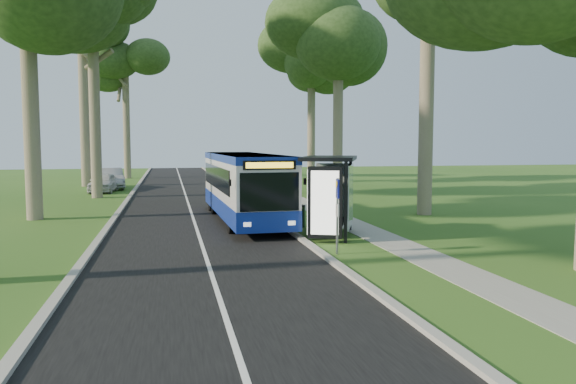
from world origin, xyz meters
The scene contains 17 objects.
ground centered at (0.00, 0.00, 0.00)m, with size 120.00×120.00×0.00m, color #305A1C.
road centered at (-3.50, 10.00, 0.01)m, with size 7.00×100.00×0.02m, color black.
kerb_east centered at (0.00, 10.00, 0.06)m, with size 0.25×100.00×0.12m, color #9E9B93.
kerb_west centered at (-7.00, 10.00, 0.06)m, with size 0.25×100.00×0.12m, color #9E9B93.
centre_line centered at (-3.50, 10.00, 0.02)m, with size 0.12×100.00×0.01m, color white.
footpath centered at (3.00, 10.00, 0.01)m, with size 1.50×100.00×0.02m, color gray.
bus centered at (-1.31, 5.62, 1.54)m, with size 2.67×11.26×2.97m.
bus_stop_sign centered at (0.53, -2.46, 1.49)m, with size 0.09×0.33×2.37m.
bus_shelter centered at (1.41, 0.46, 2.10)m, with size 2.99×3.88×2.95m.
litter_bin centered at (0.65, 3.28, 0.46)m, with size 0.52×0.52×0.91m.
car_white centered at (-9.05, 22.09, 0.68)m, with size 1.61×4.01×1.37m, color silver.
car_silver centered at (-8.84, 25.05, 0.78)m, with size 1.65×4.74×1.56m, color #9EA0A6.
tree_west_c centered at (-9.00, 18.00, 11.22)m, with size 5.20×5.20×15.14m.
tree_west_d centered at (-11.00, 28.00, 13.45)m, with size 5.20×5.20×18.20m.
tree_west_e centered at (-8.50, 38.00, 10.78)m, with size 5.20×5.20×14.55m.
tree_east_c centered at (6.80, 18.00, 11.21)m, with size 5.20×5.20×15.14m.
tree_east_d centered at (8.00, 30.00, 11.92)m, with size 5.20×5.20×16.10m.
Camera 1 is at (-4.54, -18.96, 3.45)m, focal length 35.00 mm.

